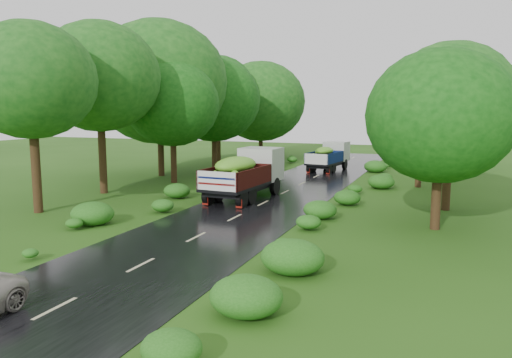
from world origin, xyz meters
The scene contains 9 objects.
ground centered at (0.00, 0.00, 0.00)m, with size 120.00×120.00×0.00m, color #20480F.
road centered at (0.00, 5.00, 0.01)m, with size 6.50×80.00×0.02m, color black.
road_lines centered at (0.00, 6.00, 0.02)m, with size 0.12×69.60×0.00m.
truck_near centered at (-1.48, 13.24, 1.62)m, with size 2.80×6.95×2.87m.
truck_far centered at (0.10, 28.11, 1.35)m, with size 2.74×5.91×2.39m.
utility_pole centered at (6.71, 30.14, 3.64)m, with size 1.22×0.40×7.07m.
trees_left centered at (-10.35, 22.23, 6.57)m, with size 6.97×35.22×9.41m.
trees_right centered at (9.02, 21.44, 5.41)m, with size 5.10×30.40×7.66m.
shrubs centered at (0.00, 14.00, 0.35)m, with size 11.90×44.00×0.70m.
Camera 1 is at (9.64, -13.92, 5.34)m, focal length 35.00 mm.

